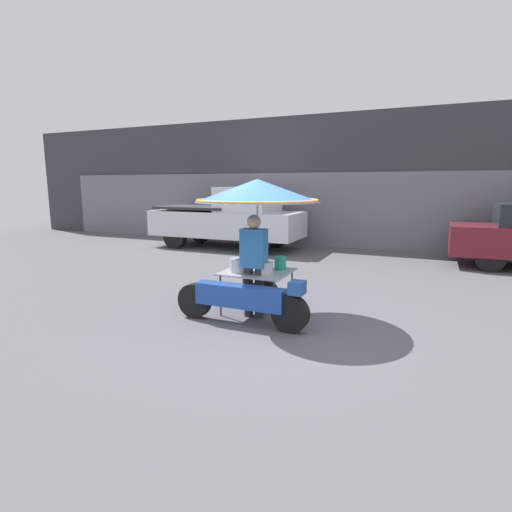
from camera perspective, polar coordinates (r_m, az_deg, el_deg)
ground_plane at (r=5.95m, az=3.26°, el=-9.70°), size 36.00×36.00×0.00m
shopfront_building at (r=13.90m, az=16.15°, el=10.09°), size 28.00×2.06×4.22m
vendor_motorcycle_cart at (r=6.11m, az=-0.02°, el=6.86°), size 2.08×1.92×2.11m
vendor_person at (r=6.05m, az=-0.31°, el=-0.68°), size 0.38×0.22×1.58m
pickup_truck at (r=12.81m, az=-3.75°, el=5.33°), size 4.84×1.83×1.94m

